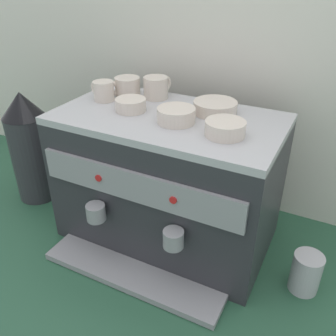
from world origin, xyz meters
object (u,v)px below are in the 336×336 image
object	(u,v)px
ceramic_cup_2	(157,87)
ceramic_bowl_3	(176,116)
ceramic_bowl_0	(215,107)
ceramic_bowl_1	(131,105)
espresso_machine	(167,180)
coffee_grinder	(30,147)
milk_pitcher	(306,273)
ceramic_cup_1	(103,91)
ceramic_bowl_2	(225,129)
ceramic_cup_0	(126,87)

from	to	relation	value
ceramic_cup_2	ceramic_bowl_3	size ratio (longest dim) A/B	1.09
ceramic_bowl_0	ceramic_bowl_3	distance (m)	0.13
ceramic_bowl_1	ceramic_bowl_3	world-z (taller)	ceramic_bowl_3
espresso_machine	ceramic_bowl_0	distance (m)	0.27
espresso_machine	ceramic_bowl_3	world-z (taller)	ceramic_bowl_3
ceramic_bowl_0	coffee_grinder	distance (m)	0.72
ceramic_bowl_3	milk_pitcher	world-z (taller)	ceramic_bowl_3
ceramic_cup_1	ceramic_bowl_2	world-z (taller)	ceramic_cup_1
ceramic_bowl_2	milk_pitcher	distance (m)	0.47
ceramic_cup_0	ceramic_cup_2	xyz separation A→B (m)	(0.09, 0.03, 0.00)
ceramic_cup_2	ceramic_cup_0	bearing A→B (deg)	-162.04
ceramic_bowl_0	espresso_machine	bearing A→B (deg)	-142.62
espresso_machine	ceramic_cup_1	bearing A→B (deg)	173.35
ceramic_bowl_1	ceramic_bowl_3	size ratio (longest dim) A/B	0.86
ceramic_cup_1	coffee_grinder	distance (m)	0.41
ceramic_cup_1	ceramic_bowl_3	size ratio (longest dim) A/B	0.91
ceramic_bowl_0	milk_pitcher	distance (m)	0.53
espresso_machine	ceramic_bowl_0	world-z (taller)	ceramic_bowl_0
espresso_machine	ceramic_bowl_0	size ratio (longest dim) A/B	5.19
ceramic_cup_0	ceramic_cup_2	world-z (taller)	ceramic_cup_2
espresso_machine	ceramic_bowl_1	distance (m)	0.26
ceramic_cup_2	espresso_machine	bearing A→B (deg)	-50.72
ceramic_bowl_1	ceramic_bowl_2	world-z (taller)	ceramic_bowl_2
ceramic_cup_2	ceramic_bowl_2	bearing A→B (deg)	-30.59
milk_pitcher	ceramic_bowl_2	bearing A→B (deg)	-178.36
ceramic_bowl_1	coffee_grinder	xyz separation A→B (m)	(-0.44, -0.01, -0.23)
ceramic_cup_1	ceramic_bowl_1	distance (m)	0.13
ceramic_bowl_3	ceramic_cup_0	bearing A→B (deg)	152.92
espresso_machine	ceramic_cup_0	xyz separation A→B (m)	(-0.20, 0.09, 0.25)
espresso_machine	ceramic_bowl_0	xyz separation A→B (m)	(0.11, 0.09, 0.23)
ceramic_cup_1	ceramic_bowl_0	world-z (taller)	ceramic_cup_1
ceramic_cup_1	ceramic_bowl_2	bearing A→B (deg)	-9.95
coffee_grinder	milk_pitcher	size ratio (longest dim) A/B	3.51
ceramic_bowl_3	coffee_grinder	size ratio (longest dim) A/B	0.25
coffee_grinder	ceramic_cup_1	bearing A→B (deg)	9.32
milk_pitcher	coffee_grinder	bearing A→B (deg)	179.12
ceramic_cup_2	ceramic_bowl_3	world-z (taller)	ceramic_cup_2
ceramic_bowl_2	ceramic_bowl_3	size ratio (longest dim) A/B	0.98
espresso_machine	ceramic_bowl_2	bearing A→B (deg)	-14.04
ceramic_bowl_0	ceramic_bowl_1	size ratio (longest dim) A/B	1.39
coffee_grinder	milk_pitcher	distance (m)	1.03
ceramic_cup_0	ceramic_bowl_2	distance (m)	0.41
ceramic_bowl_3	ceramic_bowl_2	bearing A→B (deg)	-7.64
ceramic_bowl_3	espresso_machine	bearing A→B (deg)	146.48
ceramic_bowl_0	milk_pitcher	xyz separation A→B (m)	(0.34, -0.13, -0.39)
ceramic_bowl_3	coffee_grinder	bearing A→B (deg)	179.68
ceramic_cup_1	ceramic_bowl_3	xyz separation A→B (m)	(0.28, -0.06, -0.01)
espresso_machine	ceramic_cup_1	distance (m)	0.35
ceramic_cup_0	ceramic_bowl_3	bearing A→B (deg)	-27.08
ceramic_bowl_1	espresso_machine	bearing A→B (deg)	5.03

